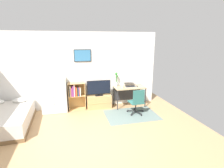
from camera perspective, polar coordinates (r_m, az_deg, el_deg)
The scene contains 14 objects.
ground_plane at distance 4.46m, azimuth -10.39°, elevation -18.78°, with size 7.20×7.20×0.00m, color tan.
wall_back_with_posters at distance 6.27m, azimuth -12.48°, elevation 4.19°, with size 6.12×0.09×2.70m.
area_rug at distance 5.88m, azimuth 6.37°, elevation -10.01°, with size 1.70×1.20×0.01m, color slate.
bed at distance 5.88m, azimuth -32.41°, elevation -9.77°, with size 1.55×2.04×0.60m.
dresser at distance 6.19m, azimuth -18.47°, elevation -3.49°, with size 0.82×0.46×1.21m.
bookshelf at distance 6.24m, azimuth -11.83°, elevation -3.19°, with size 0.59×0.30×0.97m.
tv_stand at distance 6.38m, azimuth -4.30°, elevation -5.75°, with size 0.88×0.41×0.47m.
television at distance 6.20m, azimuth -4.36°, elevation -1.36°, with size 0.84×0.16×0.56m.
desk at distance 6.52m, azimuth 5.48°, elevation -1.91°, with size 1.12×0.60×0.74m.
office_chair at distance 5.79m, azimuth 8.25°, elevation -5.61°, with size 0.57×0.58×0.86m.
laptop at distance 6.50m, azimuth 5.88°, elevation -0.10°, with size 0.43×0.46×0.17m.
computer_mouse at distance 6.49m, azimuth 8.27°, elevation -0.67°, with size 0.06×0.10×0.03m, color #262628.
bamboo_vase at distance 6.41m, azimuth 1.49°, elevation 1.63°, with size 0.11×0.11×0.52m.
wine_glass at distance 6.22m, azimuth 3.48°, elevation -0.07°, with size 0.07×0.07×0.18m.
Camera 1 is at (-0.16, -3.74, 2.41)m, focal length 27.78 mm.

